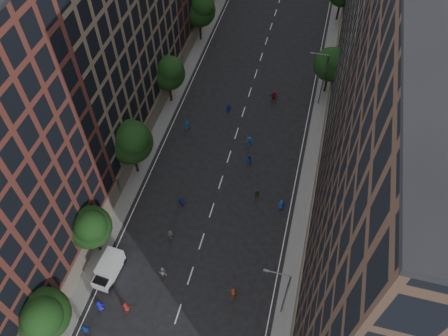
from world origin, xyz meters
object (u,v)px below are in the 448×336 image
at_px(streetlamp_near, 284,292).
at_px(skater_0, 100,306).
at_px(streetlamp_far, 322,77).
at_px(cargo_van, 109,269).

bearing_deg(streetlamp_near, skater_0, -166.25).
relative_size(streetlamp_near, streetlamp_far, 1.00).
bearing_deg(skater_0, streetlamp_near, 174.14).
bearing_deg(streetlamp_far, streetlamp_near, -90.00).
bearing_deg(skater_0, streetlamp_far, -135.86).
xyz_separation_m(cargo_van, skater_0, (0.68, -4.04, -0.32)).
distance_m(streetlamp_far, cargo_van, 38.79).
distance_m(cargo_van, skater_0, 4.11).
xyz_separation_m(streetlamp_near, streetlamp_far, (0.00, 33.00, 0.00)).
height_order(streetlamp_near, skater_0, streetlamp_near).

